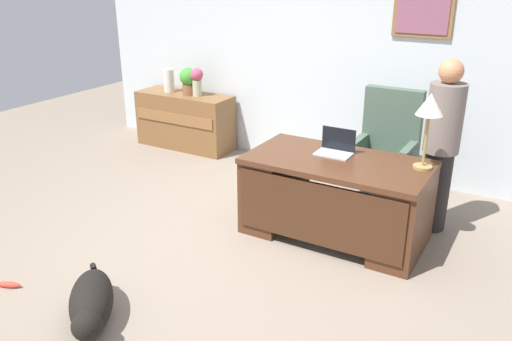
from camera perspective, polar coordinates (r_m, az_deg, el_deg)
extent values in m
plane|color=gray|center=(4.54, -3.60, -9.70)|extent=(12.00, 12.00, 0.00)
cube|color=silver|center=(6.28, 9.66, 12.07)|extent=(7.00, 0.12, 2.70)
cube|color=olive|center=(5.90, 17.80, 16.07)|extent=(0.62, 0.03, 0.50)
cube|color=#8C4F66|center=(5.88, 17.75, 16.06)|extent=(0.54, 0.01, 0.42)
cube|color=#4C2B19|center=(4.66, 8.92, 0.89)|extent=(1.60, 0.86, 0.05)
cube|color=#4C2B19|center=(5.04, 2.12, -1.85)|extent=(0.36, 0.80, 0.70)
cube|color=#4C2B19|center=(4.64, 15.80, -4.85)|extent=(0.36, 0.80, 0.70)
cube|color=#412415|center=(4.46, 6.73, -4.79)|extent=(1.50, 0.04, 0.56)
cube|color=brown|center=(7.23, -7.74, 5.44)|extent=(1.35, 0.48, 0.74)
cube|color=brown|center=(7.02, -9.01, 5.64)|extent=(1.25, 0.02, 0.14)
cube|color=#475B4C|center=(5.56, 13.53, 0.03)|extent=(0.60, 0.58, 0.18)
cylinder|color=black|center=(5.65, 13.33, -2.14)|extent=(0.10, 0.10, 0.28)
cylinder|color=black|center=(5.69, 13.24, -3.20)|extent=(0.52, 0.52, 0.05)
cube|color=#475B4C|center=(5.64, 14.67, 5.09)|extent=(0.60, 0.12, 0.72)
cube|color=#475B4C|center=(5.56, 11.17, 2.45)|extent=(0.08, 0.50, 0.22)
cube|color=#475B4C|center=(5.43, 16.32, 1.49)|extent=(0.08, 0.50, 0.22)
cylinder|color=#262323|center=(5.17, 18.97, -2.05)|extent=(0.26, 0.26, 0.77)
cylinder|color=slate|center=(4.95, 19.94, 5.39)|extent=(0.32, 0.32, 0.62)
sphere|color=#C57D54|center=(4.86, 20.57, 10.14)|extent=(0.21, 0.21, 0.21)
ellipsoid|color=black|center=(3.96, -17.53, -13.36)|extent=(0.68, 0.70, 0.30)
sphere|color=black|center=(3.67, -18.01, -15.82)|extent=(0.20, 0.20, 0.20)
cylinder|color=black|center=(4.23, -17.22, -10.57)|extent=(0.13, 0.14, 0.21)
cube|color=#B2B5BA|center=(4.77, 8.48, 1.81)|extent=(0.32, 0.22, 0.01)
cube|color=black|center=(4.83, 9.03, 3.42)|extent=(0.32, 0.01, 0.21)
cylinder|color=#9E8447|center=(4.62, 17.73, 0.38)|extent=(0.16, 0.16, 0.02)
cylinder|color=#9E8447|center=(4.55, 18.06, 3.11)|extent=(0.02, 0.02, 0.44)
cone|color=silver|center=(4.46, 18.52, 6.89)|extent=(0.22, 0.22, 0.18)
cylinder|color=#B6BE9C|center=(6.98, -6.45, 8.97)|extent=(0.12, 0.12, 0.21)
sphere|color=#BC496B|center=(6.94, -6.51, 10.38)|extent=(0.17, 0.17, 0.17)
cylinder|color=silver|center=(7.25, -9.50, 9.68)|extent=(0.14, 0.14, 0.31)
cylinder|color=brown|center=(7.06, -7.31, 8.78)|extent=(0.18, 0.18, 0.14)
sphere|color=green|center=(7.03, -7.38, 10.13)|extent=(0.24, 0.24, 0.24)
ellipsoid|color=#E53F33|center=(4.60, -25.42, -11.20)|extent=(0.20, 0.12, 0.05)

